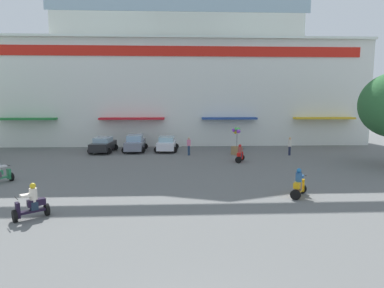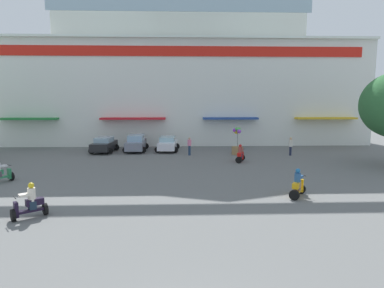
{
  "view_description": "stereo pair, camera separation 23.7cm",
  "coord_description": "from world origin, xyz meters",
  "px_view_note": "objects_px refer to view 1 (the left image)",
  "views": [
    {
      "loc": [
        -0.36,
        -5.28,
        5.03
      ],
      "look_at": [
        0.78,
        18.67,
        1.79
      ],
      "focal_mm": 31.0,
      "sensor_mm": 36.0,
      "label": 1
    },
    {
      "loc": [
        -0.12,
        -5.29,
        5.03
      ],
      "look_at": [
        0.78,
        18.67,
        1.79
      ],
      "focal_mm": 31.0,
      "sensor_mm": 36.0,
      "label": 2
    }
  ],
  "objects_px": {
    "scooter_rider_0": "(240,155)",
    "balloon_vendor_cart": "(237,143)",
    "pedestrian_0": "(189,145)",
    "parked_car_0": "(103,145)",
    "pedestrian_1": "(290,145)",
    "scooter_rider_3": "(299,185)",
    "scooter_rider_2": "(0,173)",
    "parked_car_2": "(167,144)",
    "scooter_rider_1": "(31,204)",
    "parked_car_1": "(135,143)"
  },
  "relations": [
    {
      "from": "scooter_rider_0",
      "to": "balloon_vendor_cart",
      "type": "relative_size",
      "value": 0.57
    },
    {
      "from": "balloon_vendor_cart",
      "to": "pedestrian_0",
      "type": "bearing_deg",
      "value": -178.87
    },
    {
      "from": "parked_car_0",
      "to": "scooter_rider_0",
      "type": "bearing_deg",
      "value": -24.39
    },
    {
      "from": "pedestrian_1",
      "to": "pedestrian_0",
      "type": "bearing_deg",
      "value": 177.39
    },
    {
      "from": "scooter_rider_3",
      "to": "pedestrian_1",
      "type": "xyz_separation_m",
      "value": [
        3.89,
        12.69,
        0.32
      ]
    },
    {
      "from": "parked_car_0",
      "to": "scooter_rider_2",
      "type": "height_order",
      "value": "scooter_rider_2"
    },
    {
      "from": "scooter_rider_2",
      "to": "scooter_rider_3",
      "type": "height_order",
      "value": "scooter_rider_3"
    },
    {
      "from": "parked_car_2",
      "to": "pedestrian_1",
      "type": "relative_size",
      "value": 2.38
    },
    {
      "from": "scooter_rider_0",
      "to": "scooter_rider_1",
      "type": "distance_m",
      "value": 16.7
    },
    {
      "from": "scooter_rider_2",
      "to": "scooter_rider_3",
      "type": "xyz_separation_m",
      "value": [
        17.01,
        -3.64,
        0.03
      ]
    },
    {
      "from": "scooter_rider_2",
      "to": "pedestrian_0",
      "type": "height_order",
      "value": "pedestrian_0"
    },
    {
      "from": "pedestrian_0",
      "to": "scooter_rider_0",
      "type": "bearing_deg",
      "value": -40.07
    },
    {
      "from": "parked_car_2",
      "to": "pedestrian_1",
      "type": "distance_m",
      "value": 11.56
    },
    {
      "from": "balloon_vendor_cart",
      "to": "scooter_rider_3",
      "type": "bearing_deg",
      "value": -86.33
    },
    {
      "from": "scooter_rider_2",
      "to": "parked_car_0",
      "type": "bearing_deg",
      "value": 72.3
    },
    {
      "from": "scooter_rider_3",
      "to": "balloon_vendor_cart",
      "type": "xyz_separation_m",
      "value": [
        -0.85,
        13.19,
        0.5
      ]
    },
    {
      "from": "parked_car_2",
      "to": "pedestrian_0",
      "type": "relative_size",
      "value": 2.4
    },
    {
      "from": "pedestrian_1",
      "to": "scooter_rider_2",
      "type": "bearing_deg",
      "value": -156.6
    },
    {
      "from": "scooter_rider_1",
      "to": "scooter_rider_3",
      "type": "height_order",
      "value": "same"
    },
    {
      "from": "pedestrian_1",
      "to": "parked_car_1",
      "type": "bearing_deg",
      "value": 167.81
    },
    {
      "from": "scooter_rider_0",
      "to": "parked_car_1",
      "type": "bearing_deg",
      "value": 146.59
    },
    {
      "from": "parked_car_0",
      "to": "parked_car_1",
      "type": "xyz_separation_m",
      "value": [
        2.97,
        0.54,
        0.06
      ]
    },
    {
      "from": "parked_car_0",
      "to": "pedestrian_0",
      "type": "bearing_deg",
      "value": -14.66
    },
    {
      "from": "parked_car_0",
      "to": "pedestrian_1",
      "type": "height_order",
      "value": "pedestrian_1"
    },
    {
      "from": "parked_car_2",
      "to": "balloon_vendor_cart",
      "type": "bearing_deg",
      "value": -21.17
    },
    {
      "from": "parked_car_1",
      "to": "scooter_rider_3",
      "type": "bearing_deg",
      "value": -56.71
    },
    {
      "from": "parked_car_1",
      "to": "scooter_rider_0",
      "type": "distance_m",
      "value": 10.96
    },
    {
      "from": "parked_car_1",
      "to": "balloon_vendor_cart",
      "type": "bearing_deg",
      "value": -15.15
    },
    {
      "from": "parked_car_0",
      "to": "parked_car_2",
      "type": "bearing_deg",
      "value": 4.34
    },
    {
      "from": "parked_car_0",
      "to": "balloon_vendor_cart",
      "type": "relative_size",
      "value": 1.56
    },
    {
      "from": "parked_car_2",
      "to": "pedestrian_1",
      "type": "height_order",
      "value": "pedestrian_1"
    },
    {
      "from": "parked_car_2",
      "to": "scooter_rider_0",
      "type": "xyz_separation_m",
      "value": [
        6.07,
        -5.95,
        -0.13
      ]
    },
    {
      "from": "parked_car_1",
      "to": "balloon_vendor_cart",
      "type": "distance_m",
      "value": 9.85
    },
    {
      "from": "parked_car_0",
      "to": "pedestrian_0",
      "type": "height_order",
      "value": "pedestrian_0"
    },
    {
      "from": "parked_car_2",
      "to": "scooter_rider_2",
      "type": "height_order",
      "value": "scooter_rider_2"
    },
    {
      "from": "scooter_rider_1",
      "to": "pedestrian_1",
      "type": "relative_size",
      "value": 0.93
    },
    {
      "from": "pedestrian_0",
      "to": "balloon_vendor_cart",
      "type": "bearing_deg",
      "value": 1.13
    },
    {
      "from": "parked_car_0",
      "to": "scooter_rider_1",
      "type": "distance_m",
      "value": 17.82
    },
    {
      "from": "scooter_rider_1",
      "to": "balloon_vendor_cart",
      "type": "bearing_deg",
      "value": 53.56
    },
    {
      "from": "scooter_rider_1",
      "to": "parked_car_2",
      "type": "bearing_deg",
      "value": 74.07
    },
    {
      "from": "scooter_rider_1",
      "to": "pedestrian_1",
      "type": "xyz_separation_m",
      "value": [
        16.38,
        15.27,
        0.33
      ]
    },
    {
      "from": "parked_car_1",
      "to": "balloon_vendor_cart",
      "type": "height_order",
      "value": "balloon_vendor_cart"
    },
    {
      "from": "pedestrian_0",
      "to": "balloon_vendor_cart",
      "type": "relative_size",
      "value": 0.64
    },
    {
      "from": "scooter_rider_0",
      "to": "pedestrian_0",
      "type": "distance_m",
      "value": 5.25
    },
    {
      "from": "parked_car_1",
      "to": "scooter_rider_1",
      "type": "relative_size",
      "value": 2.78
    },
    {
      "from": "scooter_rider_2",
      "to": "pedestrian_0",
      "type": "bearing_deg",
      "value": 38.72
    },
    {
      "from": "balloon_vendor_cart",
      "to": "scooter_rider_1",
      "type": "bearing_deg",
      "value": -126.44
    },
    {
      "from": "parked_car_1",
      "to": "scooter_rider_2",
      "type": "height_order",
      "value": "parked_car_1"
    },
    {
      "from": "pedestrian_0",
      "to": "pedestrian_1",
      "type": "relative_size",
      "value": 0.99
    },
    {
      "from": "scooter_rider_0",
      "to": "scooter_rider_3",
      "type": "xyz_separation_m",
      "value": [
        1.2,
        -9.73,
        0.03
      ]
    }
  ]
}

